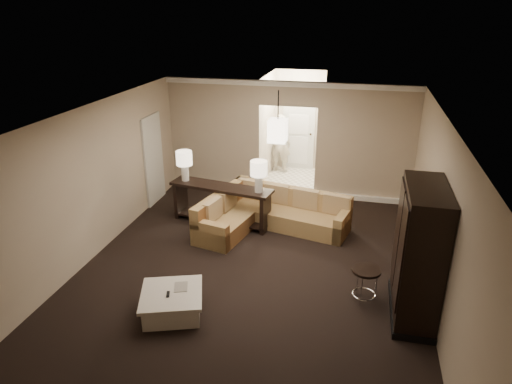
% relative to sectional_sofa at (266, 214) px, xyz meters
% --- Properties ---
extents(ground, '(8.00, 8.00, 0.00)m').
position_rel_sectional_sofa_xyz_m(ground, '(0.08, -1.97, -0.32)').
color(ground, black).
rests_on(ground, ground).
extents(wall_back, '(6.00, 0.04, 2.80)m').
position_rel_sectional_sofa_xyz_m(wall_back, '(0.08, 2.03, 1.08)').
color(wall_back, '#BAA88D').
rests_on(wall_back, ground).
extents(wall_left, '(0.04, 8.00, 2.80)m').
position_rel_sectional_sofa_xyz_m(wall_left, '(-2.92, -1.97, 1.08)').
color(wall_left, '#BAA88D').
rests_on(wall_left, ground).
extents(wall_right, '(0.04, 8.00, 2.80)m').
position_rel_sectional_sofa_xyz_m(wall_right, '(3.08, -1.97, 1.08)').
color(wall_right, '#BAA88D').
rests_on(wall_right, ground).
extents(ceiling, '(6.00, 8.00, 0.02)m').
position_rel_sectional_sofa_xyz_m(ceiling, '(0.08, -1.97, 2.48)').
color(ceiling, silver).
rests_on(ceiling, wall_back).
extents(crown_molding, '(6.00, 0.10, 0.12)m').
position_rel_sectional_sofa_xyz_m(crown_molding, '(0.08, 1.98, 2.41)').
color(crown_molding, white).
rests_on(crown_molding, wall_back).
extents(baseboard, '(6.00, 0.10, 0.12)m').
position_rel_sectional_sofa_xyz_m(baseboard, '(0.08, 1.98, -0.26)').
color(baseboard, white).
rests_on(baseboard, ground).
extents(side_door, '(0.05, 0.90, 2.10)m').
position_rel_sectional_sofa_xyz_m(side_door, '(-2.89, 0.83, 0.73)').
color(side_door, silver).
rests_on(side_door, ground).
extents(foyer, '(1.44, 2.02, 2.80)m').
position_rel_sectional_sofa_xyz_m(foyer, '(0.08, 3.37, 0.98)').
color(foyer, white).
rests_on(foyer, ground).
extents(sectional_sofa, '(3.07, 2.27, 0.80)m').
position_rel_sectional_sofa_xyz_m(sectional_sofa, '(0.00, 0.00, 0.00)').
color(sectional_sofa, brown).
rests_on(sectional_sofa, ground).
extents(coffee_table, '(1.17, 1.17, 0.39)m').
position_rel_sectional_sofa_xyz_m(coffee_table, '(-0.80, -3.17, -0.13)').
color(coffee_table, silver).
rests_on(coffee_table, ground).
extents(console_table, '(2.29, 0.87, 0.87)m').
position_rel_sectional_sofa_xyz_m(console_table, '(-1.00, 0.03, 0.20)').
color(console_table, black).
rests_on(console_table, ground).
extents(armoire, '(0.62, 1.45, 2.08)m').
position_rel_sectional_sofa_xyz_m(armoire, '(2.77, -2.30, 0.68)').
color(armoire, black).
rests_on(armoire, ground).
extents(drink_table, '(0.46, 0.46, 0.57)m').
position_rel_sectional_sofa_xyz_m(drink_table, '(2.06, -2.15, 0.09)').
color(drink_table, black).
rests_on(drink_table, ground).
extents(table_lamp_left, '(0.35, 0.35, 0.66)m').
position_rel_sectional_sofa_xyz_m(table_lamp_left, '(-1.85, 0.17, 0.99)').
color(table_lamp_left, white).
rests_on(table_lamp_left, console_table).
extents(table_lamp_right, '(0.35, 0.35, 0.66)m').
position_rel_sectional_sofa_xyz_m(table_lamp_right, '(-0.14, -0.11, 0.99)').
color(table_lamp_right, white).
rests_on(table_lamp_right, console_table).
extents(pendant_light, '(0.38, 0.38, 1.09)m').
position_rel_sectional_sofa_xyz_m(pendant_light, '(0.08, 0.73, 1.63)').
color(pendant_light, black).
rests_on(pendant_light, ceiling).
extents(person, '(0.72, 0.54, 1.81)m').
position_rel_sectional_sofa_xyz_m(person, '(-0.37, 3.63, 0.59)').
color(person, beige).
rests_on(person, ground).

